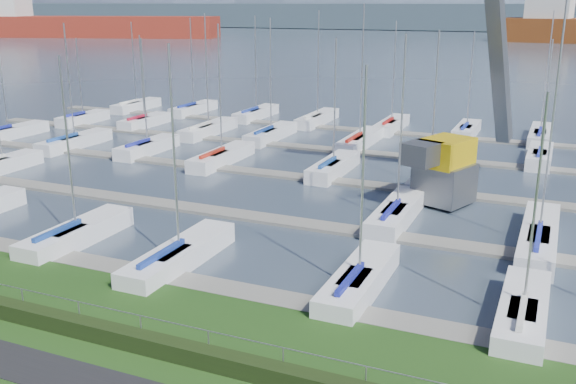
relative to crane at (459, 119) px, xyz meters
The scene contains 8 objects.
water 235.23m from the crane, 91.64° to the left, with size 800.00×540.00×0.20m, color #3A4655.
hedge 26.69m from the crane, 104.87° to the right, with size 80.00×0.70×0.70m, color black.
fence 26.16m from the crane, 105.10° to the right, with size 0.04×0.04×80.00m, color #93959B.
foothill 305.13m from the crane, 91.26° to the left, with size 900.00×80.00×12.00m, color #40515D.
docks 8.79m from the crane, behind, with size 90.00×41.60×0.25m.
crane is the anchor object (origin of this frame).
cargo_ship_west 232.28m from the crane, 136.53° to the left, with size 97.98×45.43×21.50m.
sailboat_fleet 9.45m from the crane, 153.06° to the left, with size 75.49×49.61×13.49m.
Camera 1 is at (13.02, -18.13, 12.74)m, focal length 40.00 mm.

